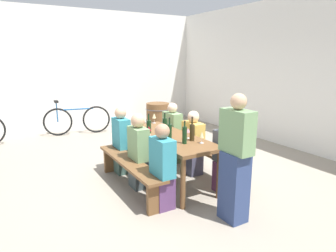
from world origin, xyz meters
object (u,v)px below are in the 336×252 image
object	(u,v)px
tasting_table	(168,141)
seated_guest_far_2	(224,157)
bench_near	(130,167)
wine_glass_3	(154,116)
bench_far	(201,153)
wine_bottle_4	(165,125)
wine_bottle_2	(149,126)
seated_guest_far_0	(172,135)
wine_bottle_0	(192,132)
standing_host	(235,162)
seated_guest_near_0	(122,142)
wine_barrel	(158,115)
wine_glass_1	(137,121)
seated_guest_near_1	(138,153)
parked_bicycle_0	(77,120)
wine_bottle_3	(169,131)
wine_glass_2	(149,129)
wine_glass_0	(202,135)
wine_glass_4	(188,131)
wine_bottle_1	(185,135)
seated_guest_near_2	(162,169)
seated_guest_far_1	(193,145)

from	to	relation	value
tasting_table	seated_guest_far_2	size ratio (longest dim) A/B	1.77
bench_near	wine_glass_3	bearing A→B (deg)	135.19
bench_far	wine_bottle_4	xyz separation A→B (m)	(-0.19, -0.61, 0.52)
wine_bottle_2	seated_guest_far_0	distance (m)	0.87
wine_bottle_0	standing_host	xyz separation A→B (m)	(0.99, -0.07, -0.14)
seated_guest_near_0	wine_barrel	size ratio (longest dim) A/B	1.63
wine_bottle_0	wine_glass_1	xyz separation A→B (m)	(-1.13, -0.37, -0.00)
seated_guest_near_1	parked_bicycle_0	world-z (taller)	seated_guest_near_1
wine_bottle_3	wine_glass_1	distance (m)	0.89
wine_glass_1	wine_glass_2	xyz separation A→B (m)	(0.53, -0.04, -0.03)
bench_near	wine_barrel	xyz separation A→B (m)	(-3.52, 2.38, -0.02)
wine_glass_1	seated_guest_far_0	world-z (taller)	seated_guest_far_0
wine_bottle_2	wine_barrel	distance (m)	3.79
wine_bottle_0	wine_glass_0	size ratio (longest dim) A/B	2.06
wine_glass_2	parked_bicycle_0	xyz separation A→B (m)	(-3.58, -0.27, -0.48)
wine_glass_4	seated_guest_far_2	distance (m)	0.66
bench_near	wine_bottle_2	xyz separation A→B (m)	(-0.30, 0.47, 0.51)
wine_glass_1	bench_far	bearing A→B (deg)	51.77
wine_bottle_0	wine_glass_3	xyz separation A→B (m)	(-1.32, 0.07, 0.00)
wine_glass_4	seated_guest_far_0	distance (m)	1.12
wine_bottle_1	seated_guest_near_2	size ratio (longest dim) A/B	0.29
wine_bottle_3	parked_bicycle_0	distance (m)	3.98
seated_guest_near_2	standing_host	xyz separation A→B (m)	(0.70, 0.59, 0.21)
seated_guest_near_2	seated_guest_near_1	bearing A→B (deg)	90.00
seated_guest_near_2	seated_guest_far_2	bearing A→B (deg)	-1.28
wine_bottle_2	wine_bottle_3	distance (m)	0.49
wine_bottle_2	wine_glass_0	world-z (taller)	wine_bottle_2
wine_glass_1	standing_host	size ratio (longest dim) A/B	0.12
seated_guest_far_2	wine_barrel	bearing A→B (deg)	-105.84
wine_bottle_1	wine_glass_0	size ratio (longest dim) A/B	1.90
wine_glass_2	wine_barrel	distance (m)	3.93
seated_guest_near_1	seated_guest_far_2	size ratio (longest dim) A/B	1.04
tasting_table	wine_bottle_1	bearing A→B (deg)	-2.83
bench_far	wine_bottle_2	bearing A→B (deg)	-109.42
seated_guest_far_2	standing_host	bearing A→B (deg)	57.76
bench_far	tasting_table	bearing A→B (deg)	-90.00
wine_glass_1	wine_glass_0	bearing A→B (deg)	17.41
bench_near	seated_guest_near_2	xyz separation A→B (m)	(0.73, 0.15, 0.18)
bench_near	seated_guest_far_2	world-z (taller)	seated_guest_far_2
wine_bottle_2	seated_guest_far_2	world-z (taller)	seated_guest_far_2
wine_bottle_3	wine_bottle_4	distance (m)	0.40
wine_glass_3	wine_glass_4	xyz separation A→B (m)	(1.19, -0.05, -0.02)
seated_guest_near_1	seated_guest_far_1	xyz separation A→B (m)	(-0.04, 1.02, -0.04)
wine_bottle_3	wine_bottle_1	bearing A→B (deg)	10.23
wine_glass_0	seated_guest_far_1	size ratio (longest dim) A/B	0.16
seated_guest_far_2	wine_bottle_3	bearing A→B (deg)	-43.75
wine_bottle_3	seated_guest_near_0	bearing A→B (deg)	-153.94
bench_far	seated_guest_near_2	bearing A→B (deg)	-58.04
bench_far	wine_bottle_4	world-z (taller)	wine_bottle_4
wine_bottle_4	wine_glass_2	size ratio (longest dim) A/B	2.19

